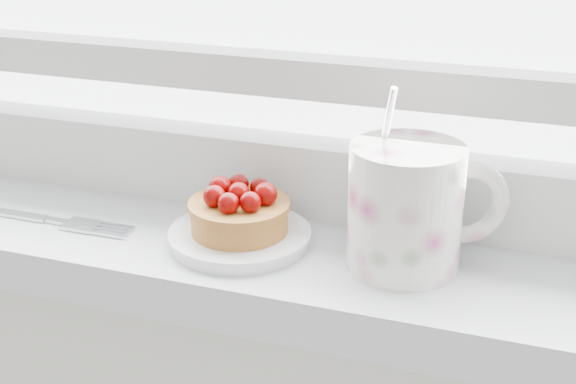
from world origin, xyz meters
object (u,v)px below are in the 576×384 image
at_px(saucer, 240,237).
at_px(floral_mug, 410,205).
at_px(raspberry_tart, 239,210).
at_px(fork, 31,217).

height_order(saucer, floral_mug, floral_mug).
relative_size(saucer, raspberry_tart, 1.42).
distance_m(floral_mug, fork, 0.35).
distance_m(raspberry_tart, fork, 0.21).
height_order(floral_mug, fork, floral_mug).
bearing_deg(raspberry_tart, fork, -175.24).
bearing_deg(saucer, fork, -175.23).
xyz_separation_m(saucer, raspberry_tart, (0.00, -0.00, 0.03)).
xyz_separation_m(floral_mug, fork, (-0.35, -0.02, -0.05)).
height_order(saucer, fork, saucer).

